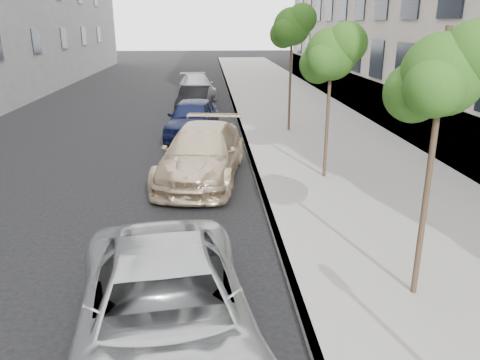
{
  "coord_description": "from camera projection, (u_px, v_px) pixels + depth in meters",
  "views": [
    {
      "loc": [
        -0.29,
        -5.35,
        4.56
      ],
      "look_at": [
        0.34,
        3.74,
        1.5
      ],
      "focal_mm": 35.0,
      "sensor_mm": 36.0,
      "label": 1
    }
  ],
  "objects": [
    {
      "name": "tree_mid",
      "position": [
        332.0,
        54.0,
        13.12
      ],
      "size": [
        1.78,
        1.58,
        4.48
      ],
      "color": "#38281C",
      "rests_on": "sidewalk"
    },
    {
      "name": "tree_near",
      "position": [
        444.0,
        75.0,
        6.94
      ],
      "size": [
        1.62,
        1.42,
        4.5
      ],
      "color": "#38281C",
      "rests_on": "sidewalk"
    },
    {
      "name": "tree_far",
      "position": [
        293.0,
        27.0,
        19.04
      ],
      "size": [
        1.83,
        1.63,
        5.2
      ],
      "color": "#38281C",
      "rests_on": "sidewalk"
    },
    {
      "name": "sedan_blue",
      "position": [
        193.0,
        118.0,
        19.58
      ],
      "size": [
        2.46,
        4.85,
        1.58
      ],
      "primitive_type": "imported",
      "rotation": [
        0.0,
        0.0,
        -0.13
      ],
      "color": "#0F1535",
      "rests_on": "ground"
    },
    {
      "name": "curb",
      "position": [
        231.0,
        99.0,
        29.28
      ],
      "size": [
        0.15,
        72.0,
        0.14
      ],
      "primitive_type": "cube",
      "color": "#9E9B93",
      "rests_on": "ground"
    },
    {
      "name": "minivan",
      "position": [
        165.0,
        313.0,
        6.49
      ],
      "size": [
        3.14,
        5.63,
        1.49
      ],
      "primitive_type": "imported",
      "rotation": [
        0.0,
        0.0,
        0.13
      ],
      "color": "#B7BABC",
      "rests_on": "ground"
    },
    {
      "name": "suv",
      "position": [
        202.0,
        153.0,
        14.23
      ],
      "size": [
        3.1,
        5.8,
        1.6
      ],
      "primitive_type": "imported",
      "rotation": [
        0.0,
        0.0,
        -0.16
      ],
      "color": "#CBB490",
      "rests_on": "ground"
    },
    {
      "name": "sedan_black",
      "position": [
        195.0,
        100.0,
        24.78
      ],
      "size": [
        2.0,
        4.48,
        1.43
      ],
      "primitive_type": "imported",
      "rotation": [
        0.0,
        0.0,
        -0.12
      ],
      "color": "black",
      "rests_on": "ground"
    },
    {
      "name": "sedan_rear",
      "position": [
        197.0,
        86.0,
        30.01
      ],
      "size": [
        2.64,
        5.15,
        1.43
      ],
      "primitive_type": "imported",
      "rotation": [
        0.0,
        0.0,
        0.13
      ],
      "color": "#B3B7BC",
      "rests_on": "ground"
    },
    {
      "name": "sidewalk",
      "position": [
        281.0,
        98.0,
        29.49
      ],
      "size": [
        6.4,
        72.0,
        0.14
      ],
      "primitive_type": "cube",
      "color": "gray",
      "rests_on": "ground"
    }
  ]
}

